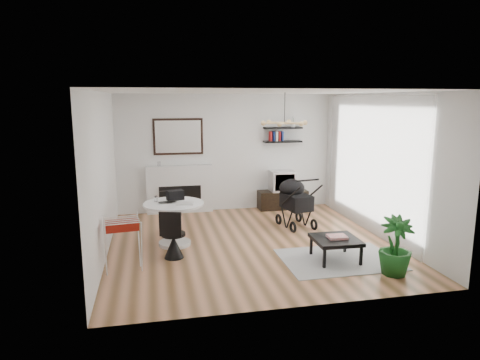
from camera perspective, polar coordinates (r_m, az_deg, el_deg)
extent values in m
plane|color=brown|center=(7.87, 1.40, -8.40)|extent=(5.00, 5.00, 0.00)
plane|color=white|center=(7.44, 1.49, 11.65)|extent=(5.00, 5.00, 0.00)
plane|color=white|center=(9.97, -1.85, 3.63)|extent=(5.00, 0.00, 5.00)
plane|color=white|center=(7.39, -17.79, 0.63)|extent=(0.00, 5.00, 5.00)
plane|color=white|center=(8.47, 18.16, 1.84)|extent=(0.00, 5.00, 5.00)
cube|color=white|center=(8.59, 16.92, 2.03)|extent=(0.04, 3.60, 2.60)
cube|color=white|center=(9.89, -8.04, -1.22)|extent=(1.50, 0.15, 1.10)
cube|color=black|center=(9.85, -8.00, -1.69)|extent=(0.95, 0.06, 0.32)
cube|color=black|center=(9.78, -8.24, 5.75)|extent=(1.12, 0.03, 0.82)
cube|color=white|center=(9.76, -8.24, 5.74)|extent=(1.02, 0.01, 0.72)
cube|color=black|center=(10.13, 5.70, 5.12)|extent=(0.90, 0.25, 0.04)
cube|color=black|center=(10.10, 5.74, 6.93)|extent=(0.90, 0.25, 0.04)
cube|color=black|center=(10.27, 5.70, -2.61)|extent=(1.17, 0.41, 0.44)
cube|color=silver|center=(10.17, 5.61, -0.09)|extent=(0.55, 0.48, 0.48)
cube|color=black|center=(9.95, 6.02, -0.34)|extent=(0.47, 0.01, 0.39)
cylinder|color=white|center=(7.86, -8.68, -8.31)|extent=(0.57, 0.57, 0.06)
cylinder|color=white|center=(7.75, -8.75, -5.74)|extent=(0.14, 0.14, 0.67)
cylinder|color=white|center=(7.66, -8.83, -3.18)|extent=(1.06, 1.06, 0.04)
imported|color=black|center=(7.62, -9.56, -3.02)|extent=(0.35, 0.26, 0.03)
cube|color=black|center=(7.86, -8.64, -2.00)|extent=(0.33, 0.25, 0.17)
cube|color=silver|center=(7.57, -7.32, -3.11)|extent=(0.34, 0.30, 0.01)
cylinder|color=white|center=(7.79, -11.13, -2.48)|extent=(0.06, 0.06, 0.10)
cylinder|color=black|center=(8.32, -9.16, -4.55)|extent=(0.40, 0.40, 0.05)
cone|color=black|center=(8.38, -9.11, -5.99)|extent=(0.33, 0.33, 0.38)
cube|color=black|center=(8.44, -9.41, -2.76)|extent=(0.36, 0.08, 0.41)
cylinder|color=black|center=(7.14, -8.87, -7.16)|extent=(0.39, 0.39, 0.04)
cone|color=black|center=(7.20, -8.82, -8.79)|extent=(0.32, 0.32, 0.38)
cube|color=black|center=(6.91, -9.29, -5.85)|extent=(0.35, 0.14, 0.40)
cube|color=maroon|center=(6.67, -15.47, -5.78)|extent=(0.50, 0.33, 0.13)
cube|color=black|center=(8.79, 7.53, -2.87)|extent=(0.55, 0.73, 0.31)
ellipsoid|color=black|center=(8.90, 6.93, -1.09)|extent=(0.53, 0.53, 0.37)
cylinder|color=black|center=(8.33, 9.04, -0.04)|extent=(0.48, 0.12, 0.03)
torus|color=black|center=(9.05, 5.16, -5.23)|extent=(0.10, 0.24, 0.23)
torus|color=black|center=(9.27, 7.81, -4.89)|extent=(0.10, 0.24, 0.23)
torus|color=black|center=(8.53, 7.07, -6.27)|extent=(0.10, 0.24, 0.23)
torus|color=black|center=(8.77, 9.84, -5.87)|extent=(0.10, 0.24, 0.23)
cube|color=#A4A4A4|center=(7.27, 13.00, -10.28)|extent=(1.83, 1.32, 0.01)
cube|color=black|center=(7.13, 12.64, -7.79)|extent=(0.72, 0.72, 0.06)
cube|color=black|center=(6.82, 11.19, -10.22)|extent=(0.04, 0.04, 0.30)
cube|color=black|center=(7.06, 15.84, -9.72)|extent=(0.04, 0.04, 0.30)
cube|color=black|center=(7.35, 9.47, -8.61)|extent=(0.04, 0.04, 0.30)
cube|color=black|center=(7.57, 13.83, -8.20)|extent=(0.04, 0.04, 0.30)
cube|color=red|center=(7.12, 12.82, -7.40)|extent=(0.31, 0.26, 0.04)
imported|color=#164F18|center=(6.80, 20.03, -8.27)|extent=(0.57, 0.57, 0.88)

